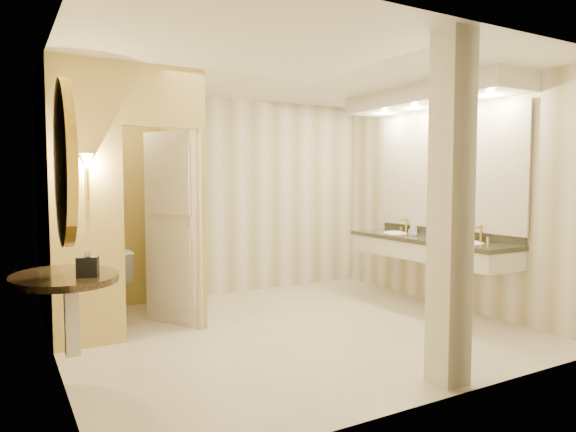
{
  "coord_description": "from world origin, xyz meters",
  "views": [
    {
      "loc": [
        -2.65,
        -4.57,
        1.58
      ],
      "look_at": [
        0.06,
        0.2,
        1.19
      ],
      "focal_mm": 32.0,
      "sensor_mm": 36.0,
      "label": 1
    }
  ],
  "objects": [
    {
      "name": "floor",
      "position": [
        0.0,
        0.0,
        0.0
      ],
      "size": [
        4.5,
        4.5,
        0.0
      ],
      "primitive_type": "plane",
      "color": "silver",
      "rests_on": "ground"
    },
    {
      "name": "ceiling",
      "position": [
        0.0,
        0.0,
        2.7
      ],
      "size": [
        4.5,
        4.5,
        0.0
      ],
      "primitive_type": "plane",
      "rotation": [
        3.14,
        0.0,
        0.0
      ],
      "color": "white",
      "rests_on": "wall_back"
    },
    {
      "name": "wall_back",
      "position": [
        0.0,
        2.0,
        1.35
      ],
      "size": [
        4.5,
        0.02,
        2.7
      ],
      "primitive_type": "cube",
      "color": "silver",
      "rests_on": "floor"
    },
    {
      "name": "wall_front",
      "position": [
        0.0,
        -2.0,
        1.35
      ],
      "size": [
        4.5,
        0.02,
        2.7
      ],
      "primitive_type": "cube",
      "color": "silver",
      "rests_on": "floor"
    },
    {
      "name": "wall_left",
      "position": [
        -2.25,
        0.0,
        1.35
      ],
      "size": [
        0.02,
        4.0,
        2.7
      ],
      "primitive_type": "cube",
      "color": "silver",
      "rests_on": "floor"
    },
    {
      "name": "wall_right",
      "position": [
        2.25,
        0.0,
        1.35
      ],
      "size": [
        0.02,
        4.0,
        2.7
      ],
      "primitive_type": "cube",
      "color": "silver",
      "rests_on": "floor"
    },
    {
      "name": "toilet_closet",
      "position": [
        -1.13,
        0.97,
        1.39
      ],
      "size": [
        1.5,
        1.55,
        2.7
      ],
      "color": "#DDC973",
      "rests_on": "floor"
    },
    {
      "name": "wall_sconce",
      "position": [
        -1.93,
        0.43,
        1.73
      ],
      "size": [
        0.14,
        0.14,
        0.42
      ],
      "color": "gold",
      "rests_on": "toilet_closet"
    },
    {
      "name": "vanity",
      "position": [
        1.98,
        0.02,
        1.63
      ],
      "size": [
        0.75,
        2.47,
        2.09
      ],
      "color": "beige",
      "rests_on": "floor"
    },
    {
      "name": "console_shelf",
      "position": [
        -2.21,
        -0.45,
        1.34
      ],
      "size": [
        0.96,
        0.96,
        1.93
      ],
      "color": "black",
      "rests_on": "floor"
    },
    {
      "name": "pillar",
      "position": [
        0.35,
        -1.8,
        1.35
      ],
      "size": [
        0.25,
        0.25,
        2.7
      ],
      "primitive_type": "cube",
      "color": "beige",
      "rests_on": "floor"
    },
    {
      "name": "tissue_box",
      "position": [
        -2.09,
        -0.61,
        0.95
      ],
      "size": [
        0.18,
        0.18,
        0.15
      ],
      "primitive_type": "cube",
      "rotation": [
        0.0,
        0.0,
        -0.28
      ],
      "color": "black",
      "rests_on": "console_shelf"
    },
    {
      "name": "toilet",
      "position": [
        -1.68,
        1.43,
        0.41
      ],
      "size": [
        0.64,
        0.89,
        0.82
      ],
      "primitive_type": "imported",
      "rotation": [
        0.0,
        0.0,
        3.39
      ],
      "color": "white",
      "rests_on": "floor"
    },
    {
      "name": "soap_bottle_a",
      "position": [
        1.91,
        0.29,
        0.93
      ],
      "size": [
        0.07,
        0.07,
        0.12
      ],
      "primitive_type": "imported",
      "rotation": [
        0.0,
        0.0,
        -0.41
      ],
      "color": "beige",
      "rests_on": "vanity"
    },
    {
      "name": "soap_bottle_b",
      "position": [
        1.93,
        -0.34,
        0.94
      ],
      "size": [
        0.11,
        0.11,
        0.13
      ],
      "primitive_type": "imported",
      "rotation": [
        0.0,
        0.0,
        0.05
      ],
      "color": "silver",
      "rests_on": "vanity"
    },
    {
      "name": "soap_bottle_c",
      "position": [
        1.92,
        0.26,
        0.99
      ],
      "size": [
        0.11,
        0.12,
        0.24
      ],
      "primitive_type": "imported",
      "rotation": [
        0.0,
        0.0,
        -0.32
      ],
      "color": "#C6B28C",
      "rests_on": "vanity"
    }
  ]
}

